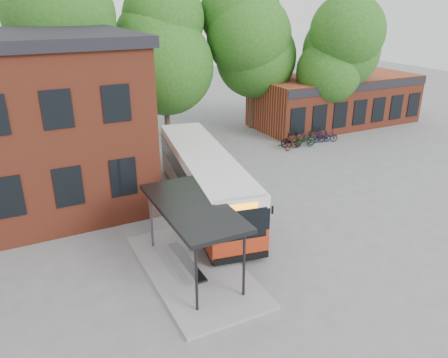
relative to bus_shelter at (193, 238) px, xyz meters
name	(u,v)px	position (x,y,z in m)	size (l,w,h in m)	color
ground	(276,234)	(4.50, 1.00, -1.45)	(100.00, 100.00, 0.00)	slate
shop_row	(335,100)	(19.50, 15.00, 0.55)	(14.00, 6.20, 4.00)	brown
bus_shelter	(193,238)	(0.00, 0.00, 0.00)	(3.60, 7.00, 2.90)	#232326
bike_rail	(308,143)	(13.78, 11.00, -1.26)	(5.20, 0.10, 0.38)	#232326
tree_0	(68,72)	(-1.50, 17.00, 4.05)	(7.92, 7.92, 11.00)	#1F5015
tree_1	(165,68)	(5.50, 18.00, 3.75)	(7.92, 7.92, 10.40)	#1F5015
tree_2	(253,60)	(12.50, 17.00, 4.05)	(7.92, 7.92, 11.00)	#1F5015
tree_3	(335,73)	(17.50, 13.00, 3.19)	(7.04, 7.04, 9.28)	#1F5015
city_bus	(204,180)	(2.76, 5.05, 0.01)	(2.45, 11.50, 2.92)	#A22D13
bicycle_0	(293,143)	(12.24, 10.65, -1.01)	(0.58, 1.66, 0.87)	#3E0E0D
bicycle_1	(292,140)	(12.47, 11.19, -0.92)	(0.50, 1.77, 1.06)	black
bicycle_2	(303,141)	(13.11, 10.71, -0.95)	(0.66, 1.90, 1.00)	#0C4017
bicycle_3	(305,139)	(13.48, 10.95, -0.90)	(0.52, 1.83, 1.10)	black
bicycle_5	(322,136)	(15.10, 11.04, -0.99)	(0.43, 1.54, 0.93)	#0B0E40
bicycle_6	(314,133)	(15.06, 11.98, -0.98)	(0.63, 1.80, 0.95)	black
bicycle_7	(328,136)	(15.54, 10.89, -0.98)	(0.44, 1.56, 0.93)	black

